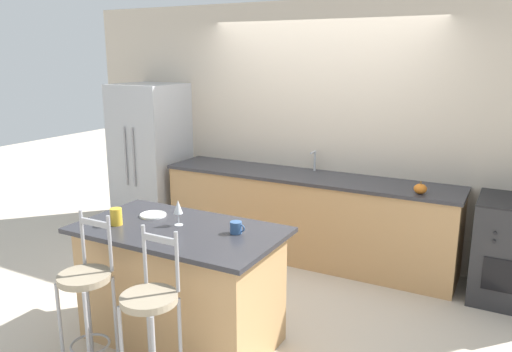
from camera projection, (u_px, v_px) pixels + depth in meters
The scene contains 13 objects.
ground_plane at pixel (290, 269), 5.12m from camera, with size 18.00×18.00×0.00m, color beige.
wall_back at pixel (319, 130), 5.40m from camera, with size 6.00×0.07×2.70m.
back_counter at pixel (306, 216), 5.33m from camera, with size 3.15×0.68×0.92m.
sink_faucet at pixel (314, 158), 5.36m from camera, with size 0.02×0.13×0.22m.
kitchen_island at pixel (181, 284), 3.78m from camera, with size 1.54×0.86×0.90m.
refrigerator at pixel (152, 159), 6.10m from camera, with size 0.74×0.76×1.81m.
bar_stool_near at pixel (87, 293), 3.32m from camera, with size 0.35×0.35×1.13m.
bar_stool_far at pixel (151, 316), 3.03m from camera, with size 0.35×0.35×1.13m.
dinner_plate at pixel (153, 215), 3.94m from camera, with size 0.21×0.21×0.02m.
wine_glass at pixel (178, 208), 3.70m from camera, with size 0.07×0.07×0.20m.
coffee_mug at pixel (236, 227), 3.55m from camera, with size 0.12×0.09×0.09m.
tumbler_cup at pixel (116, 217), 3.72m from camera, with size 0.09×0.09×0.13m.
pumpkin_decoration at pixel (420, 189), 4.50m from camera, with size 0.12×0.12×0.12m.
Camera 1 is at (1.94, -4.35, 2.15)m, focal length 35.00 mm.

